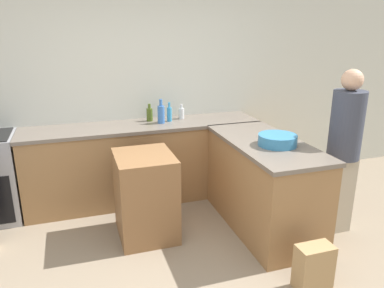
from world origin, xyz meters
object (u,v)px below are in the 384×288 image
Objects in this scene: mixing_bowl at (278,140)px; paper_bag at (314,267)px; island_table at (145,196)px; person_at_peninsula at (344,147)px; olive_oil_bottle at (150,114)px; dish_soap_bottle at (169,114)px; vinegar_bottle_clear at (181,113)px; water_bottle_blue at (161,114)px.

mixing_bowl reaches higher than paper_bag.
island_table is 0.52× the size of person_at_peninsula.
olive_oil_bottle is 2.19m from person_at_peninsula.
mixing_bowl is 1.19m from paper_bag.
vinegar_bottle_clear is (0.17, 0.08, -0.02)m from dish_soap_bottle.
dish_soap_bottle is 1.27× the size of vinegar_bottle_clear.
island_table is 2.00m from person_at_peninsula.
person_at_peninsula reaches higher than paper_bag.
dish_soap_bottle is 2.35m from paper_bag.
paper_bag is at bearing -98.00° from mixing_bowl.
water_bottle_blue is at bearing 109.80° from paper_bag.
paper_bag is (0.84, -2.19, -0.83)m from olive_oil_bottle.
olive_oil_bottle reaches higher than island_table.
water_bottle_blue reaches higher than island_table.
dish_soap_bottle is (0.11, 0.06, -0.02)m from water_bottle_blue.
person_at_peninsula is at bearing -14.23° from mixing_bowl.
person_at_peninsula is at bearing -42.62° from olive_oil_bottle.
island_table is 1.16m from olive_oil_bottle.
person_at_peninsula is at bearing -15.41° from island_table.
person_at_peninsula is at bearing 42.99° from paper_bag.
mixing_bowl is 1.64m from olive_oil_bottle.
dish_soap_bottle is 1.97m from person_at_peninsula.
paper_bag is at bearing -68.95° from olive_oil_bottle.
person_at_peninsula is (1.61, -1.48, -0.11)m from olive_oil_bottle.
island_table is at bearing -124.56° from vinegar_bottle_clear.
person_at_peninsula is at bearing -45.10° from dish_soap_bottle.
dish_soap_bottle is at bearing 106.48° from paper_bag.
water_bottle_blue is 1.58× the size of vinegar_bottle_clear.
water_bottle_blue is at bearing 138.37° from person_at_peninsula.
dish_soap_bottle is 0.19m from vinegar_bottle_clear.
vinegar_bottle_clear is at bearing 129.54° from person_at_peninsula.
mixing_bowl is 0.22× the size of person_at_peninsula.
olive_oil_bottle is at bearing 126.23° from water_bottle_blue.
mixing_bowl is 0.67m from person_at_peninsula.
island_table is at bearing -119.00° from dish_soap_bottle.
olive_oil_bottle is (0.26, 0.96, 0.59)m from island_table.
island_table is 3.73× the size of dish_soap_bottle.
dish_soap_bottle is 0.14× the size of person_at_peninsula.
mixing_bowl is at bearing -16.01° from island_table.
olive_oil_bottle is at bearing 111.05° from paper_bag.
island_table is at bearing 132.05° from paper_bag.
island_table is at bearing -114.40° from water_bottle_blue.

